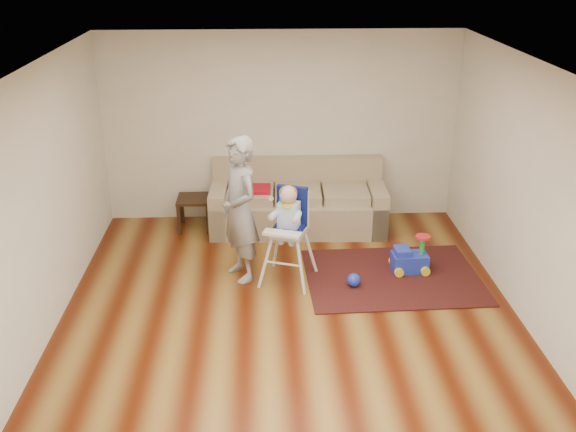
{
  "coord_description": "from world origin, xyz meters",
  "views": [
    {
      "loc": [
        -0.29,
        -6.06,
        3.79
      ],
      "look_at": [
        0.0,
        0.4,
        1.0
      ],
      "focal_mm": 40.0,
      "sensor_mm": 36.0,
      "label": 1
    }
  ],
  "objects_px": {
    "side_table": "(195,213)",
    "adult": "(240,210)",
    "sofa": "(298,197)",
    "toy_ball": "(354,280)",
    "ride_on_toy": "(410,253)",
    "high_chair": "(288,236)"
  },
  "relations": [
    {
      "from": "sofa",
      "to": "high_chair",
      "type": "height_order",
      "value": "high_chair"
    },
    {
      "from": "sofa",
      "to": "adult",
      "type": "distance_m",
      "value": 1.67
    },
    {
      "from": "side_table",
      "to": "adult",
      "type": "height_order",
      "value": "adult"
    },
    {
      "from": "sofa",
      "to": "ride_on_toy",
      "type": "relative_size",
      "value": 5.24
    },
    {
      "from": "ride_on_toy",
      "to": "sofa",
      "type": "bearing_deg",
      "value": 130.46
    },
    {
      "from": "adult",
      "to": "high_chair",
      "type": "bearing_deg",
      "value": 51.09
    },
    {
      "from": "sofa",
      "to": "high_chair",
      "type": "relative_size",
      "value": 2.02
    },
    {
      "from": "ride_on_toy",
      "to": "high_chair",
      "type": "xyz_separation_m",
      "value": [
        -1.51,
        -0.14,
        0.34
      ]
    },
    {
      "from": "high_chair",
      "to": "adult",
      "type": "relative_size",
      "value": 0.69
    },
    {
      "from": "toy_ball",
      "to": "high_chair",
      "type": "xyz_separation_m",
      "value": [
        -0.77,
        0.22,
        0.49
      ]
    },
    {
      "from": "toy_ball",
      "to": "adult",
      "type": "distance_m",
      "value": 1.58
    },
    {
      "from": "toy_ball",
      "to": "adult",
      "type": "height_order",
      "value": "adult"
    },
    {
      "from": "sofa",
      "to": "high_chair",
      "type": "distance_m",
      "value": 1.55
    },
    {
      "from": "sofa",
      "to": "high_chair",
      "type": "bearing_deg",
      "value": -95.58
    },
    {
      "from": "sofa",
      "to": "side_table",
      "type": "xyz_separation_m",
      "value": [
        -1.46,
        0.05,
        -0.24
      ]
    },
    {
      "from": "ride_on_toy",
      "to": "high_chair",
      "type": "distance_m",
      "value": 1.55
    },
    {
      "from": "adult",
      "to": "sofa",
      "type": "bearing_deg",
      "value": 123.99
    },
    {
      "from": "toy_ball",
      "to": "high_chair",
      "type": "height_order",
      "value": "high_chair"
    },
    {
      "from": "sofa",
      "to": "toy_ball",
      "type": "relative_size",
      "value": 15.27
    },
    {
      "from": "high_chair",
      "to": "adult",
      "type": "bearing_deg",
      "value": -172.36
    },
    {
      "from": "ride_on_toy",
      "to": "toy_ball",
      "type": "relative_size",
      "value": 2.92
    },
    {
      "from": "side_table",
      "to": "adult",
      "type": "bearing_deg",
      "value": -64.74
    }
  ]
}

